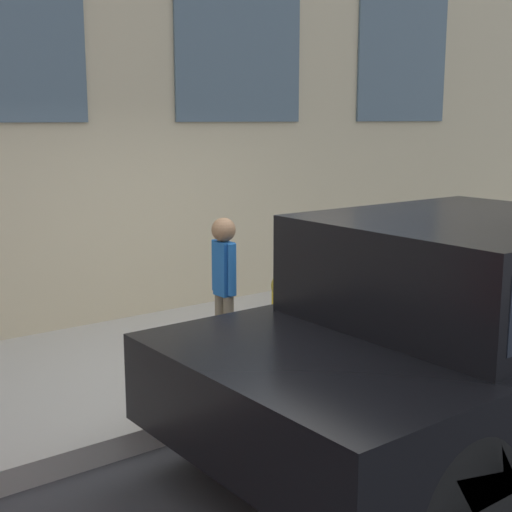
# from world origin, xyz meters

# --- Properties ---
(ground_plane) EXTENTS (80.00, 80.00, 0.00)m
(ground_plane) POSITION_xyz_m (0.00, 0.00, 0.00)
(ground_plane) COLOR #38383A
(sidewalk) EXTENTS (2.68, 60.00, 0.18)m
(sidewalk) POSITION_xyz_m (1.34, 0.00, 0.09)
(sidewalk) COLOR #B2ADA3
(sidewalk) RESTS_ON ground_plane
(fire_hydrant) EXTENTS (0.37, 0.47, 0.78)m
(fire_hydrant) POSITION_xyz_m (0.67, -0.46, 0.58)
(fire_hydrant) COLOR gold
(fire_hydrant) RESTS_ON sidewalk
(person) EXTENTS (0.32, 0.21, 1.32)m
(person) POSITION_xyz_m (0.77, 0.16, 0.97)
(person) COLOR #726651
(person) RESTS_ON sidewalk
(parked_car_black_near) EXTENTS (2.09, 4.34, 1.66)m
(parked_car_black_near) POSITION_xyz_m (-1.25, -0.54, 0.93)
(parked_car_black_near) COLOR black
(parked_car_black_near) RESTS_ON ground_plane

